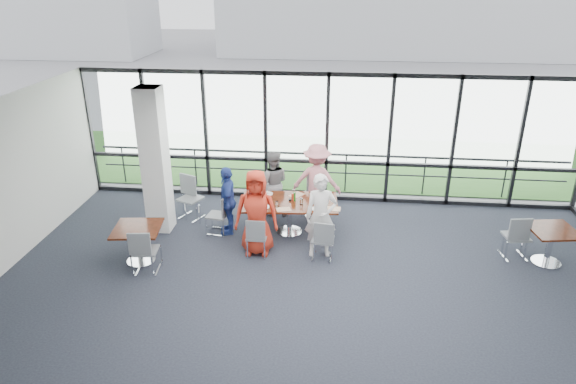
# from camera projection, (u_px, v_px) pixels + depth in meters

# --- Properties ---
(floor) EXTENTS (12.00, 10.00, 0.02)m
(floor) POSITION_uv_depth(u_px,v_px,m) (314.00, 322.00, 8.51)
(floor) COLOR #1E212D
(floor) RESTS_ON ground
(ceiling) EXTENTS (12.00, 10.00, 0.04)m
(ceiling) POSITION_uv_depth(u_px,v_px,m) (318.00, 136.00, 7.23)
(ceiling) COLOR white
(ceiling) RESTS_ON ground
(curtain_wall_back) EXTENTS (12.00, 0.10, 3.20)m
(curtain_wall_back) POSITION_uv_depth(u_px,v_px,m) (327.00, 139.00, 12.43)
(curtain_wall_back) COLOR white
(curtain_wall_back) RESTS_ON ground
(structural_column) EXTENTS (0.50, 0.50, 3.20)m
(structural_column) POSITION_uv_depth(u_px,v_px,m) (155.00, 161.00, 10.95)
(structural_column) COLOR white
(structural_column) RESTS_ON ground
(apron) EXTENTS (80.00, 70.00, 0.02)m
(apron) POSITION_uv_depth(u_px,v_px,m) (331.00, 140.00, 17.64)
(apron) COLOR gray
(apron) RESTS_ON ground
(grass_strip) EXTENTS (80.00, 5.00, 0.01)m
(grass_strip) POSITION_uv_depth(u_px,v_px,m) (329.00, 159.00, 15.80)
(grass_strip) COLOR #2F6225
(grass_strip) RESTS_ON ground
(hangar_main) EXTENTS (24.00, 10.00, 6.00)m
(hangar_main) POSITION_uv_depth(u_px,v_px,m) (397.00, 7.00, 36.14)
(hangar_main) COLOR silver
(hangar_main) RESTS_ON ground
(hangar_aux) EXTENTS (10.00, 6.00, 4.00)m
(hangar_aux) POSITION_uv_depth(u_px,v_px,m) (75.00, 24.00, 34.99)
(hangar_aux) COLOR silver
(hangar_aux) RESTS_ON ground
(guard_rail) EXTENTS (12.00, 0.06, 0.06)m
(guard_rail) POSITION_uv_depth(u_px,v_px,m) (326.00, 172.00, 13.42)
(guard_rail) COLOR #2D2D33
(guard_rail) RESTS_ON ground
(main_table) EXTENTS (2.14, 1.28, 0.75)m
(main_table) POSITION_uv_depth(u_px,v_px,m) (289.00, 206.00, 11.15)
(main_table) COLOR black
(main_table) RESTS_ON ground
(side_table_left) EXTENTS (1.00, 1.00, 0.75)m
(side_table_left) POSITION_uv_depth(u_px,v_px,m) (138.00, 233.00, 10.01)
(side_table_left) COLOR black
(side_table_left) RESTS_ON ground
(side_table_right) EXTENTS (0.97, 0.97, 0.75)m
(side_table_right) POSITION_uv_depth(u_px,v_px,m) (552.00, 235.00, 9.95)
(side_table_right) COLOR black
(side_table_right) RESTS_ON ground
(diner_near_left) EXTENTS (0.90, 0.61, 1.79)m
(diner_near_left) POSITION_uv_depth(u_px,v_px,m) (256.00, 213.00, 10.26)
(diner_near_left) COLOR red
(diner_near_left) RESTS_ON ground
(diner_near_right) EXTENTS (0.68, 0.53, 1.74)m
(diner_near_right) POSITION_uv_depth(u_px,v_px,m) (321.00, 216.00, 10.17)
(diner_near_right) COLOR silver
(diner_near_right) RESTS_ON ground
(diner_far_left) EXTENTS (0.80, 0.54, 1.58)m
(diner_far_left) POSITION_uv_depth(u_px,v_px,m) (273.00, 183.00, 11.96)
(diner_far_left) COLOR gray
(diner_far_left) RESTS_ON ground
(diner_far_right) EXTENTS (1.19, 0.71, 1.75)m
(diner_far_right) POSITION_uv_depth(u_px,v_px,m) (317.00, 180.00, 11.90)
(diner_far_right) COLOR pink
(diner_far_right) RESTS_ON ground
(diner_end) EXTENTS (0.67, 0.99, 1.54)m
(diner_end) POSITION_uv_depth(u_px,v_px,m) (228.00, 200.00, 11.11)
(diner_end) COLOR #283F95
(diner_end) RESTS_ON ground
(chair_main_nl) EXTENTS (0.41, 0.41, 0.83)m
(chair_main_nl) POSITION_uv_depth(u_px,v_px,m) (257.00, 236.00, 10.35)
(chair_main_nl) COLOR slate
(chair_main_nl) RESTS_ON ground
(chair_main_nr) EXTENTS (0.47, 0.47, 0.85)m
(chair_main_nr) POSITION_uv_depth(u_px,v_px,m) (323.00, 239.00, 10.21)
(chair_main_nr) COLOR slate
(chair_main_nr) RESTS_ON ground
(chair_main_fl) EXTENTS (0.51, 0.51, 0.90)m
(chair_main_fl) POSITION_uv_depth(u_px,v_px,m) (267.00, 194.00, 12.21)
(chair_main_fl) COLOR slate
(chair_main_fl) RESTS_ON ground
(chair_main_fr) EXTENTS (0.56, 0.56, 0.94)m
(chair_main_fr) POSITION_uv_depth(u_px,v_px,m) (313.00, 195.00, 12.13)
(chair_main_fr) COLOR slate
(chair_main_fr) RESTS_ON ground
(chair_main_end) EXTENTS (0.46, 0.46, 0.84)m
(chair_main_end) POSITION_uv_depth(u_px,v_px,m) (217.00, 215.00, 11.22)
(chair_main_end) COLOR slate
(chair_main_end) RESTS_ON ground
(chair_spare_la) EXTENTS (0.48, 0.48, 0.90)m
(chair_spare_la) POSITION_uv_depth(u_px,v_px,m) (146.00, 251.00, 9.75)
(chair_spare_la) COLOR slate
(chair_spare_la) RESTS_ON ground
(chair_spare_lb) EXTENTS (0.63, 0.63, 0.98)m
(chair_spare_lb) POSITION_uv_depth(u_px,v_px,m) (190.00, 199.00, 11.86)
(chair_spare_lb) COLOR slate
(chair_spare_lb) RESTS_ON ground
(chair_spare_r) EXTENTS (0.52, 0.52, 0.93)m
(chair_spare_r) POSITION_uv_depth(u_px,v_px,m) (516.00, 237.00, 10.23)
(chair_spare_r) COLOR slate
(chair_spare_r) RESTS_ON ground
(plate_nl) EXTENTS (0.26, 0.26, 0.01)m
(plate_nl) POSITION_uv_depth(u_px,v_px,m) (263.00, 207.00, 10.84)
(plate_nl) COLOR white
(plate_nl) RESTS_ON main_table
(plate_nr) EXTENTS (0.25, 0.25, 0.01)m
(plate_nr) POSITION_uv_depth(u_px,v_px,m) (317.00, 209.00, 10.74)
(plate_nr) COLOR white
(plate_nr) RESTS_ON main_table
(plate_fl) EXTENTS (0.24, 0.24, 0.01)m
(plate_fl) POSITION_uv_depth(u_px,v_px,m) (268.00, 194.00, 11.47)
(plate_fl) COLOR white
(plate_fl) RESTS_ON main_table
(plate_fr) EXTENTS (0.25, 0.25, 0.01)m
(plate_fr) POSITION_uv_depth(u_px,v_px,m) (315.00, 194.00, 11.44)
(plate_fr) COLOR white
(plate_fr) RESTS_ON main_table
(plate_end) EXTENTS (0.25, 0.25, 0.01)m
(plate_end) POSITION_uv_depth(u_px,v_px,m) (252.00, 199.00, 11.18)
(plate_end) COLOR white
(plate_end) RESTS_ON main_table
(tumbler_a) EXTENTS (0.07, 0.07, 0.13)m
(tumbler_a) POSITION_uv_depth(u_px,v_px,m) (277.00, 204.00, 10.82)
(tumbler_a) COLOR white
(tumbler_a) RESTS_ON main_table
(tumbler_b) EXTENTS (0.07, 0.07, 0.14)m
(tumbler_b) POSITION_uv_depth(u_px,v_px,m) (301.00, 202.00, 10.93)
(tumbler_b) COLOR white
(tumbler_b) RESTS_ON main_table
(tumbler_c) EXTENTS (0.07, 0.07, 0.15)m
(tumbler_c) POSITION_uv_depth(u_px,v_px,m) (294.00, 192.00, 11.36)
(tumbler_c) COLOR white
(tumbler_c) RESTS_ON main_table
(tumbler_d) EXTENTS (0.07, 0.07, 0.14)m
(tumbler_d) POSITION_uv_depth(u_px,v_px,m) (254.00, 201.00, 10.96)
(tumbler_d) COLOR white
(tumbler_d) RESTS_ON main_table
(menu_a) EXTENTS (0.35, 0.29, 0.00)m
(menu_a) POSITION_uv_depth(u_px,v_px,m) (284.00, 209.00, 10.73)
(menu_a) COLOR beige
(menu_a) RESTS_ON main_table
(menu_b) EXTENTS (0.34, 0.25, 0.00)m
(menu_b) POSITION_uv_depth(u_px,v_px,m) (333.00, 209.00, 10.76)
(menu_b) COLOR beige
(menu_b) RESTS_ON main_table
(menu_c) EXTENTS (0.38, 0.40, 0.00)m
(menu_c) POSITION_uv_depth(u_px,v_px,m) (297.00, 195.00, 11.43)
(menu_c) COLOR beige
(menu_c) RESTS_ON main_table
(condiment_caddy) EXTENTS (0.10, 0.07, 0.04)m
(condiment_caddy) POSITION_uv_depth(u_px,v_px,m) (291.00, 200.00, 11.13)
(condiment_caddy) COLOR black
(condiment_caddy) RESTS_ON main_table
(ketchup_bottle) EXTENTS (0.06, 0.06, 0.18)m
(ketchup_bottle) POSITION_uv_depth(u_px,v_px,m) (293.00, 197.00, 11.08)
(ketchup_bottle) COLOR #9E2F17
(ketchup_bottle) RESTS_ON main_table
(green_bottle) EXTENTS (0.05, 0.05, 0.20)m
(green_bottle) POSITION_uv_depth(u_px,v_px,m) (295.00, 197.00, 11.09)
(green_bottle) COLOR #1A701A
(green_bottle) RESTS_ON main_table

